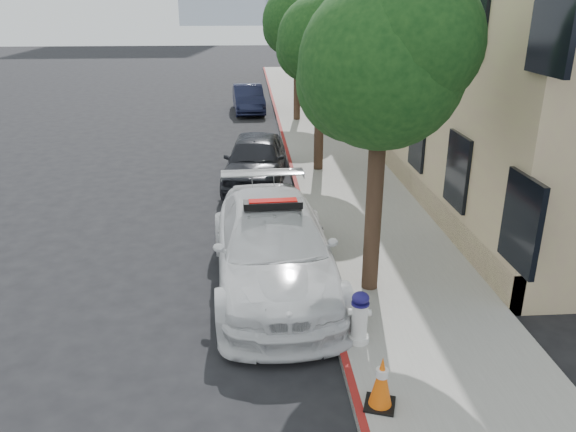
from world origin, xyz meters
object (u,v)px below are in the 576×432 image
(parked_car_mid, at_px, (255,160))
(traffic_cone, at_px, (381,382))
(parked_car_far, at_px, (248,99))
(police_car, at_px, (273,247))
(fire_hydrant, at_px, (360,318))

(parked_car_mid, distance_m, traffic_cone, 10.46)
(parked_car_mid, height_order, parked_car_far, parked_car_mid)
(parked_car_mid, relative_size, traffic_cone, 5.72)
(police_car, xyz_separation_m, parked_car_far, (-0.38, 18.20, -0.16))
(police_car, height_order, parked_car_far, police_car)
(police_car, xyz_separation_m, parked_car_mid, (-0.23, 6.55, -0.07))
(parked_car_far, xyz_separation_m, traffic_cone, (1.63, -22.01, -0.13))
(parked_car_mid, relative_size, fire_hydrant, 4.99)
(fire_hydrant, bearing_deg, police_car, 127.90)
(police_car, height_order, traffic_cone, police_car)
(parked_car_far, relative_size, fire_hydrant, 4.54)
(parked_car_mid, distance_m, fire_hydrant, 8.95)
(parked_car_mid, xyz_separation_m, fire_hydrant, (1.48, -8.83, -0.17))
(parked_car_mid, xyz_separation_m, traffic_cone, (1.48, -10.36, -0.22))
(fire_hydrant, relative_size, traffic_cone, 1.14)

